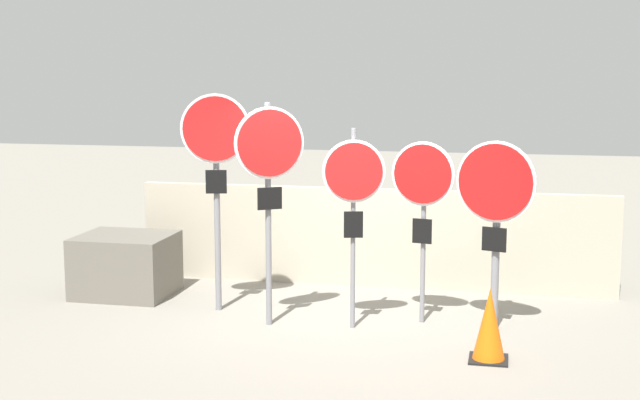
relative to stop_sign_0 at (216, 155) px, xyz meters
name	(u,v)px	position (x,y,z in m)	size (l,w,h in m)	color
ground_plane	(347,323)	(1.58, -0.17, -1.87)	(40.00, 40.00, 0.00)	gray
fence_back	(371,238)	(1.58, 1.57, -1.22)	(6.27, 0.12, 1.30)	#A89E89
stop_sign_0	(216,155)	(0.00, 0.00, 0.00)	(0.79, 0.23, 2.57)	slate
stop_sign_1	(269,165)	(0.76, -0.45, -0.05)	(0.68, 0.45, 2.49)	slate
stop_sign_2	(354,187)	(1.69, -0.37, -0.28)	(0.67, 0.20, 2.22)	slate
stop_sign_3	(423,189)	(2.40, 0.00, -0.34)	(0.71, 0.17, 2.06)	slate
stop_sign_4	(496,200)	(3.20, -0.11, -0.42)	(0.85, 0.29, 2.09)	slate
traffic_cone_0	(489,325)	(3.19, -1.14, -1.50)	(0.38, 0.38, 0.73)	black
storage_crate	(126,265)	(-1.38, 0.47, -1.48)	(1.16, 1.00, 0.77)	#605B51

